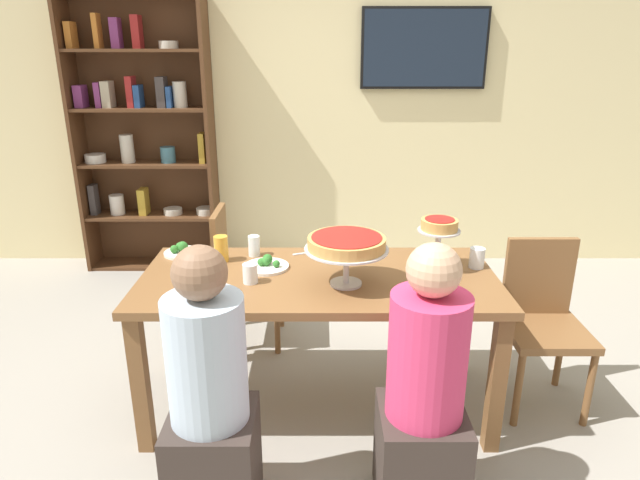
% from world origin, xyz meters
% --- Properties ---
extents(ground_plane, '(12.00, 12.00, 0.00)m').
position_xyz_m(ground_plane, '(0.00, 0.00, 0.00)').
color(ground_plane, gray).
extents(rear_partition, '(8.00, 0.12, 2.80)m').
position_xyz_m(rear_partition, '(0.00, 2.20, 1.40)').
color(rear_partition, beige).
rests_on(rear_partition, ground_plane).
extents(dining_table, '(1.74, 0.80, 0.74)m').
position_xyz_m(dining_table, '(0.00, 0.00, 0.65)').
color(dining_table, brown).
rests_on(dining_table, ground_plane).
extents(bookshelf, '(1.10, 0.30, 2.21)m').
position_xyz_m(bookshelf, '(-1.42, 2.02, 1.13)').
color(bookshelf, '#4C2D19').
rests_on(bookshelf, ground_plane).
extents(television, '(0.99, 0.05, 0.61)m').
position_xyz_m(television, '(0.83, 2.11, 1.79)').
color(television, black).
extents(diner_near_left, '(0.34, 0.34, 1.15)m').
position_xyz_m(diner_near_left, '(-0.41, -0.70, 0.49)').
color(diner_near_left, '#382D28').
rests_on(diner_near_left, ground_plane).
extents(diner_near_right, '(0.34, 0.34, 1.15)m').
position_xyz_m(diner_near_right, '(0.41, -0.68, 0.49)').
color(diner_near_right, '#382D28').
rests_on(diner_near_right, ground_plane).
extents(chair_far_left, '(0.40, 0.40, 0.87)m').
position_xyz_m(chair_far_left, '(-0.50, 0.69, 0.49)').
color(chair_far_left, brown).
rests_on(chair_far_left, ground_plane).
extents(chair_head_east, '(0.40, 0.40, 0.87)m').
position_xyz_m(chair_head_east, '(1.16, 0.07, 0.49)').
color(chair_head_east, brown).
rests_on(chair_head_east, ground_plane).
extents(deep_dish_pizza_stand, '(0.39, 0.39, 0.24)m').
position_xyz_m(deep_dish_pizza_stand, '(0.13, -0.10, 0.94)').
color(deep_dish_pizza_stand, silver).
rests_on(deep_dish_pizza_stand, dining_table).
extents(personal_pizza_stand, '(0.21, 0.21, 0.26)m').
position_xyz_m(personal_pizza_stand, '(0.59, 0.09, 0.94)').
color(personal_pizza_stand, silver).
rests_on(personal_pizza_stand, dining_table).
extents(salad_plate_near_diner, '(0.20, 0.20, 0.07)m').
position_xyz_m(salad_plate_near_diner, '(-0.74, 0.30, 0.76)').
color(salad_plate_near_diner, white).
rests_on(salad_plate_near_diner, dining_table).
extents(salad_plate_far_diner, '(0.23, 0.23, 0.07)m').
position_xyz_m(salad_plate_far_diner, '(-0.26, 0.10, 0.76)').
color(salad_plate_far_diner, white).
rests_on(salad_plate_far_diner, dining_table).
extents(beer_glass_amber_tall, '(0.07, 0.07, 0.14)m').
position_xyz_m(beer_glass_amber_tall, '(-0.51, 0.20, 0.81)').
color(beer_glass_amber_tall, gold).
rests_on(beer_glass_amber_tall, dining_table).
extents(water_glass_clear_near, '(0.06, 0.06, 0.11)m').
position_xyz_m(water_glass_clear_near, '(-0.35, 0.28, 0.80)').
color(water_glass_clear_near, white).
rests_on(water_glass_clear_near, dining_table).
extents(water_glass_clear_far, '(0.07, 0.07, 0.09)m').
position_xyz_m(water_glass_clear_far, '(-0.32, -0.08, 0.79)').
color(water_glass_clear_far, white).
rests_on(water_glass_clear_far, dining_table).
extents(water_glass_clear_spare, '(0.08, 0.08, 0.10)m').
position_xyz_m(water_glass_clear_spare, '(0.80, 0.11, 0.79)').
color(water_glass_clear_spare, white).
rests_on(water_glass_clear_spare, dining_table).
extents(cutlery_fork_near, '(0.18, 0.06, 0.00)m').
position_xyz_m(cutlery_fork_near, '(-0.53, -0.29, 0.74)').
color(cutlery_fork_near, silver).
rests_on(cutlery_fork_near, dining_table).
extents(cutlery_knife_near, '(0.17, 0.08, 0.00)m').
position_xyz_m(cutlery_knife_near, '(-0.06, 0.31, 0.74)').
color(cutlery_knife_near, silver).
rests_on(cutlery_knife_near, dining_table).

